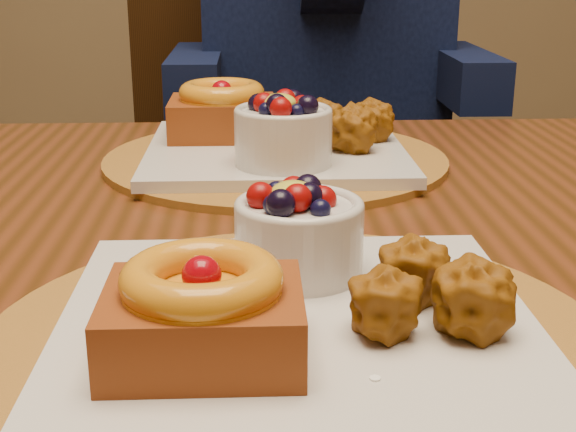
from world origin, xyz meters
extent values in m
cube|color=#3A1F0A|center=(0.03, 0.02, 0.73)|extent=(1.60, 0.90, 0.04)
cylinder|color=brown|center=(0.03, -0.20, 0.76)|extent=(0.38, 0.38, 0.01)
cube|color=silver|center=(0.03, -0.20, 0.77)|extent=(0.28, 0.28, 0.01)
cube|color=#481806|center=(-0.02, -0.24, 0.79)|extent=(0.10, 0.09, 0.04)
torus|color=#B9740B|center=(-0.02, -0.24, 0.82)|extent=(0.09, 0.09, 0.02)
sphere|color=maroon|center=(-0.02, -0.24, 0.82)|extent=(0.02, 0.02, 0.02)
sphere|color=#8A4F0A|center=(0.10, -0.18, 0.79)|extent=(0.04, 0.04, 0.04)
sphere|color=#8A4F0A|center=(0.08, -0.22, 0.79)|extent=(0.04, 0.04, 0.04)
sphere|color=#8A4F0A|center=(0.13, -0.22, 0.79)|extent=(0.04, 0.04, 0.04)
cylinder|color=silver|center=(0.03, -0.13, 0.80)|extent=(0.09, 0.09, 0.05)
torus|color=silver|center=(0.03, -0.13, 0.82)|extent=(0.09, 0.09, 0.01)
ellipsoid|color=gold|center=(0.03, -0.13, 0.83)|extent=(0.03, 0.03, 0.02)
cylinder|color=brown|center=(0.03, 0.24, 0.76)|extent=(0.38, 0.38, 0.01)
cube|color=silver|center=(0.03, 0.24, 0.77)|extent=(0.28, 0.28, 0.01)
cube|color=#481806|center=(-0.03, 0.29, 0.80)|extent=(0.12, 0.10, 0.04)
torus|color=#B9740B|center=(-0.03, 0.29, 0.83)|extent=(0.10, 0.10, 0.02)
sphere|color=maroon|center=(-0.03, 0.29, 0.83)|extent=(0.02, 0.02, 0.02)
sphere|color=#8A4F0A|center=(0.11, 0.21, 0.80)|extent=(0.05, 0.05, 0.05)
sphere|color=#8A4F0A|center=(0.08, 0.26, 0.80)|extent=(0.05, 0.05, 0.05)
sphere|color=#8A4F0A|center=(0.14, 0.26, 0.80)|extent=(0.05, 0.05, 0.05)
cylinder|color=silver|center=(0.04, 0.16, 0.80)|extent=(0.10, 0.10, 0.05)
torus|color=silver|center=(0.04, 0.16, 0.83)|extent=(0.10, 0.10, 0.01)
ellipsoid|color=gold|center=(0.03, 0.16, 0.84)|extent=(0.03, 0.03, 0.02)
cube|color=black|center=(-0.04, 0.80, 0.45)|extent=(0.50, 0.50, 0.04)
cylinder|color=black|center=(-0.26, 0.64, 0.22)|extent=(0.04, 0.04, 0.43)
cylinder|color=black|center=(0.13, 0.59, 0.22)|extent=(0.04, 0.04, 0.43)
cylinder|color=black|center=(-0.21, 1.02, 0.22)|extent=(0.04, 0.04, 0.43)
cylinder|color=black|center=(0.17, 0.97, 0.22)|extent=(0.04, 0.04, 0.43)
cube|color=black|center=(-0.02, 1.00, 0.69)|extent=(0.45, 0.08, 0.46)
cube|color=black|center=(0.13, 0.82, 0.80)|extent=(0.42, 0.22, 0.60)
cube|color=black|center=(-0.09, 0.70, 0.78)|extent=(0.08, 0.30, 0.08)
cube|color=black|center=(0.36, 0.70, 0.78)|extent=(0.08, 0.30, 0.08)
camera|label=1|loc=(0.01, -0.63, 0.98)|focal=50.00mm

